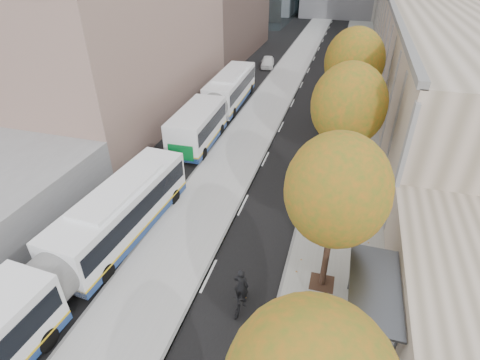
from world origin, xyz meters
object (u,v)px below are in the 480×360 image
at_px(bus_near, 73,259).
at_px(cyclist, 241,294).
at_px(bus_shelter, 378,295).
at_px(distant_car, 268,62).
at_px(bus_far, 219,102).

distance_m(bus_near, cyclist, 7.69).
height_order(bus_shelter, distant_car, bus_shelter).
xyz_separation_m(bus_shelter, distant_car, (-12.65, 37.09, -1.52)).
distance_m(bus_far, cyclist, 20.93).
xyz_separation_m(bus_near, bus_far, (-0.13, 20.22, 0.06)).
bearing_deg(bus_far, bus_near, -91.29).
relative_size(bus_shelter, distant_car, 1.12).
bearing_deg(bus_far, cyclist, -69.94).
distance_m(cyclist, distant_car, 38.07).
relative_size(bus_shelter, bus_near, 0.26).
distance_m(bus_far, distant_car, 17.96).
distance_m(bus_shelter, bus_near, 13.00).
relative_size(bus_near, distant_car, 4.35).
height_order(bus_near, cyclist, bus_near).
distance_m(bus_near, distant_car, 38.16).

